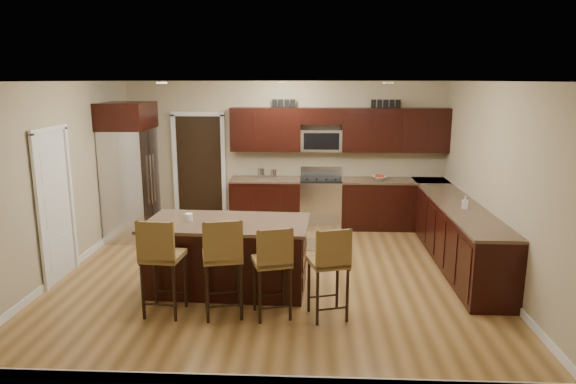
# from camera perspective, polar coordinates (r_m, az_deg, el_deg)

# --- Properties ---
(floor) EXTENTS (6.00, 6.00, 0.00)m
(floor) POSITION_cam_1_polar(r_m,az_deg,el_deg) (7.44, -1.46, -9.08)
(floor) COLOR #9E733E
(floor) RESTS_ON ground
(ceiling) EXTENTS (6.00, 6.00, 0.00)m
(ceiling) POSITION_cam_1_polar(r_m,az_deg,el_deg) (6.93, -1.59, 12.20)
(ceiling) COLOR silver
(ceiling) RESTS_ON wall_back
(wall_back) EXTENTS (6.00, 0.00, 6.00)m
(wall_back) POSITION_cam_1_polar(r_m,az_deg,el_deg) (9.77, -0.32, 4.31)
(wall_back) COLOR tan
(wall_back) RESTS_ON floor
(wall_left) EXTENTS (0.00, 5.50, 5.50)m
(wall_left) POSITION_cam_1_polar(r_m,az_deg,el_deg) (7.87, -23.86, 1.28)
(wall_left) COLOR tan
(wall_left) RESTS_ON floor
(wall_right) EXTENTS (0.00, 5.50, 5.50)m
(wall_right) POSITION_cam_1_polar(r_m,az_deg,el_deg) (7.46, 22.11, 0.87)
(wall_right) COLOR tan
(wall_right) RESTS_ON floor
(base_cabinets) EXTENTS (4.02, 3.96, 0.92)m
(base_cabinets) POSITION_cam_1_polar(r_m,az_deg,el_deg) (8.76, 11.74, -2.84)
(base_cabinets) COLOR black
(base_cabinets) RESTS_ON floor
(upper_cabinets) EXTENTS (4.00, 0.33, 0.80)m
(upper_cabinets) POSITION_cam_1_polar(r_m,az_deg,el_deg) (9.55, 5.93, 7.02)
(upper_cabinets) COLOR black
(upper_cabinets) RESTS_ON wall_back
(range) EXTENTS (0.76, 0.64, 1.11)m
(range) POSITION_cam_1_polar(r_m,az_deg,el_deg) (9.62, 3.63, -1.16)
(range) COLOR silver
(range) RESTS_ON floor
(microwave) EXTENTS (0.76, 0.31, 0.40)m
(microwave) POSITION_cam_1_polar(r_m,az_deg,el_deg) (9.58, 3.72, 5.75)
(microwave) COLOR silver
(microwave) RESTS_ON upper_cabinets
(doorway) EXTENTS (0.85, 0.03, 2.06)m
(doorway) POSITION_cam_1_polar(r_m,az_deg,el_deg) (10.03, -9.79, 2.48)
(doorway) COLOR black
(doorway) RESTS_ON floor
(pantry_door) EXTENTS (0.03, 0.80, 2.04)m
(pantry_door) POSITION_cam_1_polar(r_m,az_deg,el_deg) (7.67, -24.50, -1.58)
(pantry_door) COLOR white
(pantry_door) RESTS_ON floor
(letter_decor) EXTENTS (2.20, 0.03, 0.15)m
(letter_decor) POSITION_cam_1_polar(r_m,az_deg,el_deg) (9.51, 5.12, 9.76)
(letter_decor) COLOR black
(letter_decor) RESTS_ON upper_cabinets
(island) EXTENTS (2.16, 1.20, 0.92)m
(island) POSITION_cam_1_polar(r_m,az_deg,el_deg) (6.86, -6.69, -7.22)
(island) COLOR black
(island) RESTS_ON floor
(stool_left) EXTENTS (0.48, 0.48, 1.18)m
(stool_left) POSITION_cam_1_polar(r_m,az_deg,el_deg) (6.12, -13.97, -6.93)
(stool_left) COLOR olive
(stool_left) RESTS_ON floor
(stool_mid) EXTENTS (0.54, 0.54, 1.19)m
(stool_mid) POSITION_cam_1_polar(r_m,az_deg,el_deg) (5.95, -7.27, -7.12)
(stool_mid) COLOR olive
(stool_mid) RESTS_ON floor
(stool_right) EXTENTS (0.51, 0.51, 1.11)m
(stool_right) POSITION_cam_1_polar(r_m,az_deg,el_deg) (5.90, -1.69, -7.73)
(stool_right) COLOR olive
(stool_right) RESTS_ON floor
(refrigerator) EXTENTS (0.79, 1.01, 2.35)m
(refrigerator) POSITION_cam_1_polar(r_m,az_deg,el_deg) (9.24, -17.15, 2.36)
(refrigerator) COLOR silver
(refrigerator) RESTS_ON floor
(floor_mat) EXTENTS (1.07, 0.77, 0.01)m
(floor_mat) POSITION_cam_1_polar(r_m,az_deg,el_deg) (8.69, 3.35, -5.85)
(floor_mat) COLOR brown
(floor_mat) RESTS_ON floor
(fruit_bowl) EXTENTS (0.30, 0.30, 0.07)m
(fruit_bowl) POSITION_cam_1_polar(r_m,az_deg,el_deg) (9.60, 10.08, 1.57)
(fruit_bowl) COLOR silver
(fruit_bowl) RESTS_ON base_cabinets
(soap_bottle) EXTENTS (0.11, 0.11, 0.18)m
(soap_bottle) POSITION_cam_1_polar(r_m,az_deg,el_deg) (7.72, 19.08, -1.10)
(soap_bottle) COLOR #B2B2B2
(soap_bottle) RESTS_ON base_cabinets
(canister_tall) EXTENTS (0.12, 0.12, 0.19)m
(canister_tall) POSITION_cam_1_polar(r_m,az_deg,el_deg) (9.56, -2.99, 2.07)
(canister_tall) COLOR silver
(canister_tall) RESTS_ON base_cabinets
(canister_short) EXTENTS (0.11, 0.11, 0.17)m
(canister_short) POSITION_cam_1_polar(r_m,az_deg,el_deg) (9.54, -1.63, 2.01)
(canister_short) COLOR silver
(canister_short) RESTS_ON base_cabinets
(island_jar) EXTENTS (0.10, 0.10, 0.10)m
(island_jar) POSITION_cam_1_polar(r_m,az_deg,el_deg) (6.80, -10.97, -2.78)
(island_jar) COLOR white
(island_jar) RESTS_ON island
(stool_extra) EXTENTS (0.51, 0.51, 1.11)m
(stool_extra) POSITION_cam_1_polar(r_m,az_deg,el_deg) (5.89, 4.69, -7.81)
(stool_extra) COLOR olive
(stool_extra) RESTS_ON floor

